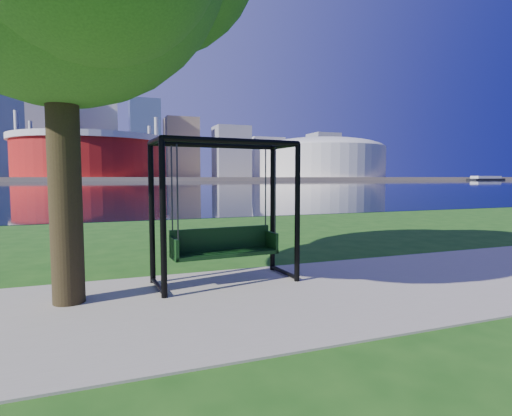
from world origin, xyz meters
TOP-DOWN VIEW (x-y plane):
  - ground at (0.00, 0.00)m, footprint 900.00×900.00m
  - path at (0.00, -0.50)m, footprint 120.00×4.00m
  - river at (0.00, 102.00)m, footprint 900.00×180.00m
  - far_bank at (0.00, 306.00)m, footprint 900.00×228.00m
  - stadium at (-10.00, 235.00)m, footprint 83.00×83.00m
  - arena at (135.00, 235.00)m, footprint 84.00×84.00m
  - skyline at (-4.27, 319.39)m, footprint 392.00×66.00m
  - swing at (-0.23, 0.63)m, footprint 2.61×1.28m
  - barge at (227.12, 184.21)m, footprint 27.61×8.75m

SIDE VIEW (x-z plane):
  - ground at x=0.00m, z-range 0.00..0.00m
  - river at x=0.00m, z-range 0.00..0.02m
  - path at x=0.00m, z-range 0.00..0.03m
  - far_bank at x=0.00m, z-range 0.00..2.00m
  - barge at x=227.12m, z-range -0.12..2.60m
  - swing at x=-0.23m, z-range -0.04..2.56m
  - stadium at x=-10.00m, z-range -1.77..30.23m
  - arena at x=135.00m, z-range 2.59..29.15m
  - skyline at x=-4.27m, z-range -12.36..84.14m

